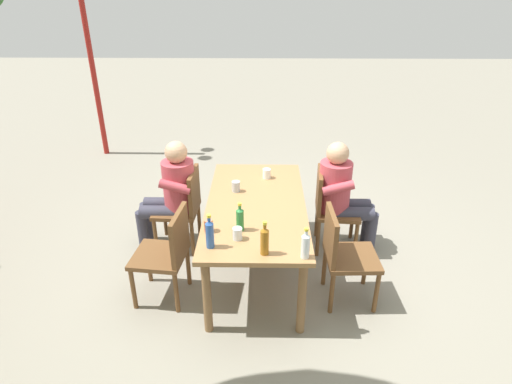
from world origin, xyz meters
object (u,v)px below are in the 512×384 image
at_px(cup_terracotta, 209,225).
at_px(chair_far_right, 184,205).
at_px(bottle_blue, 210,233).
at_px(cup_steel, 236,186).
at_px(cup_glass, 237,234).
at_px(lamp_post, 84,14).
at_px(bottle_amber, 265,240).
at_px(chair_near_right, 330,206).
at_px(backpack_by_far_side, 261,190).
at_px(dining_table, 256,211).
at_px(chair_far_left, 168,251).
at_px(chair_near_left, 343,252).
at_px(backpack_by_near_side, 279,189).
at_px(bottle_clear, 306,245).
at_px(person_in_white_shirt, 172,190).
at_px(person_in_plaid_shirt, 342,191).
at_px(bottle_green, 240,219).
at_px(cup_white, 267,174).

bearing_deg(cup_terracotta, chair_far_right, 22.89).
distance_m(bottle_blue, cup_steel, 0.97).
relative_size(cup_glass, lamp_post, 0.03).
relative_size(chair_far_right, bottle_amber, 3.13).
relative_size(chair_far_right, chair_near_right, 1.00).
height_order(chair_near_right, cup_terracotta, chair_near_right).
height_order(chair_far_right, bottle_blue, bottle_blue).
distance_m(cup_glass, backpack_by_far_side, 2.06).
xyz_separation_m(dining_table, chair_far_left, (-0.42, 0.75, -0.16)).
bearing_deg(dining_table, backpack_by_far_side, -1.91).
xyz_separation_m(dining_table, lamp_post, (3.05, 2.49, 1.46)).
bearing_deg(cup_terracotta, chair_near_left, -86.74).
xyz_separation_m(bottle_amber, backpack_by_near_side, (2.18, -0.19, -0.66)).
height_order(chair_near_left, bottle_clear, bottle_clear).
height_order(person_in_white_shirt, backpack_by_near_side, person_in_white_shirt).
bearing_deg(bottle_amber, bottle_clear, -97.74).
distance_m(chair_far_left, cup_terracotta, 0.48).
xyz_separation_m(chair_near_left, cup_steel, (0.66, 0.95, 0.29)).
bearing_deg(bottle_amber, backpack_by_far_side, 0.82).
distance_m(chair_near_right, person_in_plaid_shirt, 0.20).
height_order(chair_near_right, bottle_clear, bottle_clear).
relative_size(person_in_plaid_shirt, bottle_green, 4.72).
bearing_deg(cup_glass, backpack_by_near_side, -11.60).
height_order(bottle_amber, backpack_by_near_side, bottle_amber).
bearing_deg(chair_near_left, cup_terracotta, 93.26).
relative_size(chair_far_left, lamp_post, 0.29).
xyz_separation_m(bottle_blue, cup_white, (1.27, -0.44, -0.07)).
distance_m(bottle_green, bottle_clear, 0.62).
xyz_separation_m(cup_steel, cup_glass, (-0.84, -0.06, -0.00)).
relative_size(person_in_white_shirt, bottle_blue, 4.13).
distance_m(person_in_white_shirt, cup_white, 0.98).
height_order(chair_near_left, cup_steel, chair_near_left).
relative_size(chair_near_left, bottle_clear, 3.46).
distance_m(chair_near_right, lamp_post, 4.48).
bearing_deg(chair_far_right, lamp_post, 33.28).
xyz_separation_m(dining_table, bottle_clear, (-0.83, -0.38, 0.19)).
xyz_separation_m(chair_near_left, cup_terracotta, (-0.06, 1.13, 0.29)).
height_order(bottle_clear, cup_steel, bottle_clear).
height_order(chair_near_right, cup_white, chair_near_right).
bearing_deg(backpack_by_near_side, person_in_white_shirt, 130.97).
height_order(person_in_plaid_shirt, cup_steel, person_in_plaid_shirt).
bearing_deg(chair_far_right, chair_near_right, -89.60).
xyz_separation_m(person_in_white_shirt, bottle_clear, (-1.24, -1.24, 0.18)).
bearing_deg(chair_near_right, bottle_green, 134.89).
bearing_deg(chair_far_right, backpack_by_near_side, -46.03).
xyz_separation_m(person_in_plaid_shirt, cup_terracotta, (-0.89, 1.24, 0.13)).
distance_m(person_in_plaid_shirt, bottle_blue, 1.65).
bearing_deg(chair_near_left, cup_steel, 55.06).
distance_m(bottle_green, cup_glass, 0.15).
xyz_separation_m(bottle_clear, bottle_blue, (0.12, 0.72, 0.01)).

